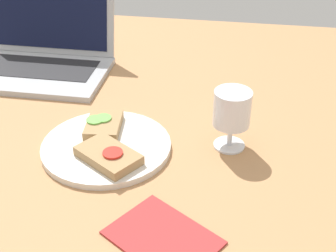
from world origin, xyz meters
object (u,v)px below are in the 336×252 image
object	(u,v)px
laptop	(42,52)
plate	(106,146)
wine_glass	(232,112)
sandwich_with_cucumber	(103,125)
napkin	(163,238)
sandwich_with_tomato	(109,155)

from	to	relation	value
laptop	plate	bearing A→B (deg)	-51.30
plate	laptop	bearing A→B (deg)	128.70
wine_glass	laptop	bearing A→B (deg)	150.64
sandwich_with_cucumber	plate	bearing A→B (deg)	-68.58
plate	wine_glass	bearing A→B (deg)	11.47
napkin	laptop	bearing A→B (deg)	127.22
sandwich_with_cucumber	napkin	size ratio (longest dim) A/B	0.65
laptop	napkin	world-z (taller)	laptop
napkin	sandwich_with_tomato	bearing A→B (deg)	128.27
sandwich_with_tomato	napkin	size ratio (longest dim) A/B	0.86
wine_glass	napkin	xyz separation A→B (cm)	(-8.42, -25.88, -7.60)
laptop	napkin	bearing A→B (deg)	-52.78
sandwich_with_cucumber	laptop	bearing A→B (deg)	131.16
laptop	sandwich_with_tomato	bearing A→B (deg)	-53.25
plate	wine_glass	size ratio (longest dim) A/B	2.08
plate	napkin	xyz separation A→B (cm)	(14.75, -21.18, -0.43)
sandwich_with_tomato	napkin	distance (cm)	20.85
laptop	sandwich_with_cucumber	bearing A→B (deg)	-48.84
sandwich_with_tomato	napkin	bearing A→B (deg)	-51.73
sandwich_with_tomato	sandwich_with_cucumber	xyz separation A→B (cm)	(-3.81, 9.78, 0.02)
laptop	napkin	size ratio (longest dim) A/B	2.21
wine_glass	napkin	distance (cm)	28.26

